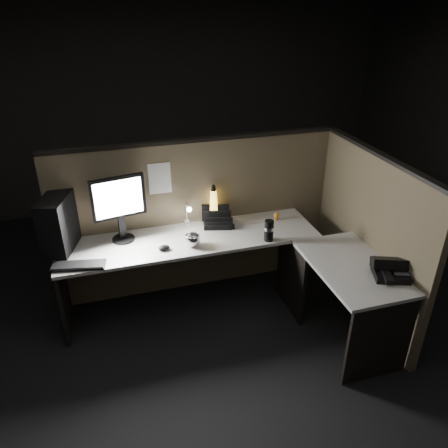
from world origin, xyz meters
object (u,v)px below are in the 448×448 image
object	(u,v)px
pc_tower	(59,222)
desk_phone	(390,269)
monitor	(119,203)
keyboard	(78,266)
lava_lamp	(214,206)

from	to	relation	value
pc_tower	desk_phone	xyz separation A→B (m)	(2.41, -1.16, -0.18)
monitor	desk_phone	bearing A→B (deg)	-41.83
monitor	keyboard	world-z (taller)	monitor
pc_tower	monitor	size ratio (longest dim) A/B	0.80
keyboard	lava_lamp	xyz separation A→B (m)	(1.24, 0.46, 0.14)
pc_tower	monitor	world-z (taller)	monitor
pc_tower	lava_lamp	bearing A→B (deg)	21.43
monitor	keyboard	xyz separation A→B (m)	(-0.38, -0.35, -0.34)
lava_lamp	desk_phone	size ratio (longest dim) A/B	1.16
pc_tower	lava_lamp	xyz separation A→B (m)	(1.36, 0.10, -0.08)
monitor	lava_lamp	distance (m)	0.89
monitor	lava_lamp	xyz separation A→B (m)	(0.86, 0.11, -0.20)
keyboard	desk_phone	size ratio (longest dim) A/B	1.33
pc_tower	monitor	bearing A→B (deg)	16.06
monitor	keyboard	size ratio (longest dim) A/B	1.39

